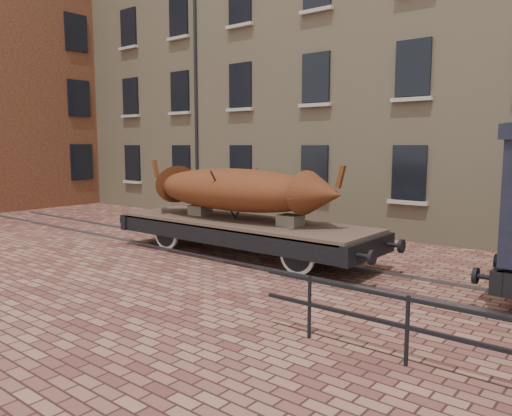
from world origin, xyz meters
The scene contains 4 objects.
ground centered at (0.00, 0.00, 0.00)m, with size 90.00×90.00×0.00m, color brown.
rail_track centered at (0.00, 0.00, 0.03)m, with size 30.00×1.52×0.06m.
flatcar_wagon centered at (-1.67, 0.00, 0.81)m, with size 8.59×2.33×1.30m.
iron_boat centered at (-1.92, 0.00, 1.84)m, with size 6.70×1.99×1.60m.
Camera 1 is at (7.15, -10.24, 3.04)m, focal length 35.00 mm.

